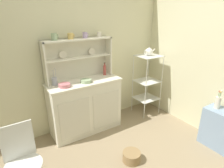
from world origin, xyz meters
TOP-DOWN VIEW (x-y plane):
  - wall_back at (0.00, 1.62)m, footprint 3.84×0.05m
  - hutch_cabinet at (0.02, 1.37)m, footprint 1.14×0.45m
  - hutch_shelf_unit at (0.02, 1.53)m, footprint 1.07×0.18m
  - bakers_rack at (1.26, 1.28)m, footprint 0.41×0.38m
  - side_shelf_blue at (1.44, -0.07)m, footprint 0.28×0.48m
  - wire_chair at (-1.04, 0.59)m, footprint 0.36×0.36m
  - floor_basket at (0.20, 0.39)m, footprint 0.24×0.24m
  - cup_sage_0 at (-0.32, 1.49)m, footprint 0.09×0.08m
  - cup_gold_1 at (-0.09, 1.49)m, footprint 0.10×0.08m
  - cup_lilac_2 at (0.14, 1.49)m, footprint 0.09×0.07m
  - cup_cream_3 at (0.38, 1.49)m, footprint 0.08×0.07m
  - bowl_mixing_large at (-0.31, 1.29)m, footprint 0.16×0.16m
  - bowl_floral_medium at (0.02, 1.29)m, footprint 0.16×0.16m
  - jam_bottle at (0.44, 1.45)m, footprint 0.05×0.05m
  - utensil_jar at (-0.40, 1.45)m, footprint 0.08×0.08m
  - porcelain_teapot at (1.26, 1.28)m, footprint 0.22×0.13m
  - flower_vase at (1.44, 0.05)m, footprint 0.07×0.07m

SIDE VIEW (x-z plane):
  - floor_basket at x=0.20m, z-range 0.00..0.13m
  - side_shelf_blue at x=1.44m, z-range 0.00..0.57m
  - hutch_cabinet at x=0.02m, z-range 0.01..0.88m
  - wire_chair at x=-1.04m, z-range 0.09..0.94m
  - flower_vase at x=1.44m, z-range 0.54..0.82m
  - bakers_rack at x=1.26m, z-range 0.13..1.26m
  - bowl_floral_medium at x=0.02m, z-range 0.86..0.91m
  - bowl_mixing_large at x=-0.31m, z-range 0.86..0.91m
  - utensil_jar at x=-0.40m, z-range 0.80..1.05m
  - jam_bottle at x=0.44m, z-range 0.85..1.06m
  - porcelain_teapot at x=1.26m, z-range 1.11..1.27m
  - hutch_shelf_unit at x=0.02m, z-range 0.92..1.54m
  - wall_back at x=0.00m, z-range 0.00..2.50m
  - cup_cream_3 at x=0.38m, z-range 1.49..1.56m
  - cup_gold_1 at x=-0.09m, z-range 1.49..1.57m
  - cup_lilac_2 at x=0.14m, z-range 1.49..1.57m
  - cup_sage_0 at x=-0.32m, z-range 1.49..1.58m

